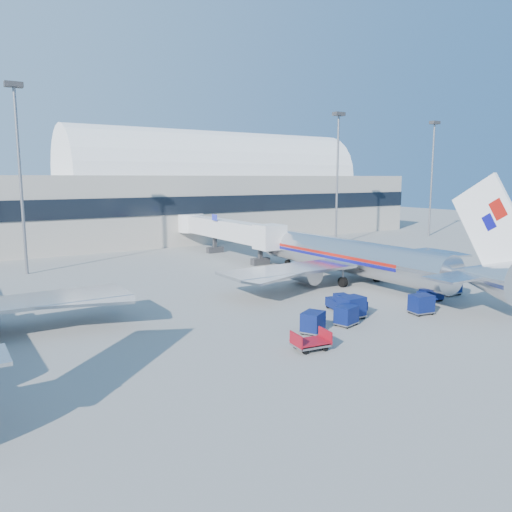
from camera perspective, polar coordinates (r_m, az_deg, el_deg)
ground at (r=47.26m, az=6.11°, el=-5.38°), size 260.00×260.00×0.00m
terminal at (r=92.90m, az=-23.39°, el=5.67°), size 170.00×28.15×21.00m
airliner_main at (r=56.49m, az=11.21°, el=-0.11°), size 32.00×37.26×12.07m
jetbridge_near at (r=76.13m, az=-3.97°, el=3.10°), size 4.40×27.50×6.25m
mast_west at (r=66.26m, az=-25.52°, el=10.81°), size 2.00×1.20×22.60m
mast_east at (r=88.16m, az=9.32°, el=10.87°), size 2.00×1.20×22.60m
mast_far_east at (r=106.48m, az=19.54°, el=10.13°), size 2.00×1.20×22.60m
barrier_near at (r=61.09m, az=18.20°, el=-2.08°), size 3.00×0.55×0.90m
barrier_mid at (r=63.65m, az=20.08°, el=-1.74°), size 3.00×0.55×0.90m
barrier_far at (r=66.28m, az=21.81°, el=-1.43°), size 3.00×0.55×0.90m
tug_lead at (r=44.25m, az=10.87°, el=-5.52°), size 2.52×1.37×1.60m
tug_right at (r=50.47m, az=19.21°, el=-4.11°), size 2.53×1.68×1.51m
tug_left at (r=44.94m, az=9.37°, el=-5.25°), size 1.76×2.68×1.61m
cart_train_a at (r=42.57m, az=10.87°, el=-5.73°), size 2.11×1.61×1.86m
cart_train_b at (r=40.56m, az=10.28°, el=-6.66°), size 2.10×1.80×1.59m
cart_train_c at (r=38.21m, az=6.52°, el=-7.50°), size 2.32×2.13×1.65m
cart_solo_near at (r=45.43m, az=18.37°, el=-5.21°), size 2.14×1.76×1.69m
cart_solo_far at (r=53.73m, az=21.24°, el=-3.10°), size 2.21×1.73×1.88m
cart_open_red at (r=34.78m, az=6.30°, el=-9.88°), size 2.63×2.02×0.65m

